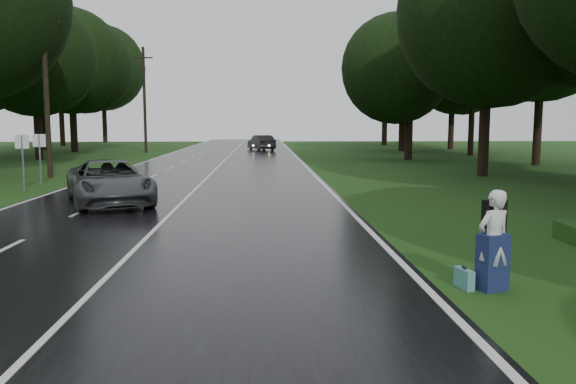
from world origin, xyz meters
name	(u,v)px	position (x,y,z in m)	size (l,w,h in m)	color
ground	(111,275)	(0.00, 0.00, 0.00)	(160.00, 160.00, 0.00)	#1E4113
road	(208,177)	(0.00, 20.00, 0.02)	(12.00, 140.00, 0.04)	black
lane_center	(208,176)	(0.00, 20.00, 0.04)	(0.12, 140.00, 0.01)	silver
grey_car	(109,182)	(-2.52, 9.58, 0.83)	(2.61, 5.65, 1.57)	#414346
far_car	(261,143)	(2.81, 49.36, 0.84)	(1.69, 4.86, 1.60)	black
hitchhiker	(493,244)	(6.96, -1.29, 0.83)	(0.76, 0.73, 1.78)	silver
suitcase	(464,279)	(6.50, -1.18, 0.18)	(0.14, 0.50, 0.35)	teal
utility_pole_mid	(50,177)	(-8.50, 20.23, 0.00)	(1.80, 0.28, 9.07)	black
utility_pole_far	(146,153)	(-8.50, 45.70, 0.00)	(1.80, 0.28, 10.18)	black
road_sign_a	(25,192)	(-7.20, 13.68, 0.00)	(0.58, 0.10, 2.42)	white
road_sign_b	(42,187)	(-7.20, 15.55, 0.00)	(0.58, 0.10, 2.42)	white
tree_left_e	(40,160)	(-14.83, 35.35, 0.00)	(8.78, 8.78, 13.71)	black
tree_left_f	(75,152)	(-16.05, 47.66, 0.00)	(9.68, 9.68, 15.13)	black
tree_right_d	(482,176)	(15.06, 19.93, 0.00)	(9.52, 9.52, 14.87)	black
tree_right_e	(408,160)	(14.53, 34.00, 0.00)	(7.51, 7.51, 11.73)	black
tree_right_f	(401,151)	(17.50, 48.35, 0.00)	(8.48, 8.48, 13.26)	black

